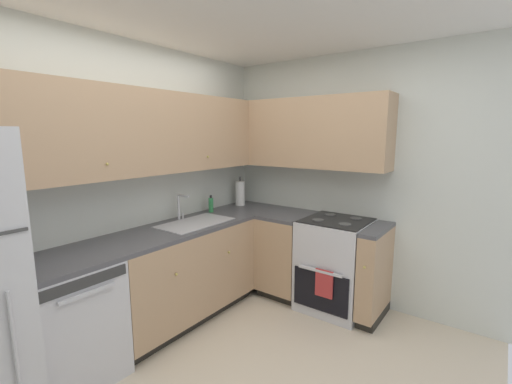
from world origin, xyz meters
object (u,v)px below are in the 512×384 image
oven_range (335,264)px  soap_bottle (211,205)px  paper_towel_roll (240,193)px  dishwasher (68,322)px

oven_range → soap_bottle: 1.43m
oven_range → paper_towel_roll: size_ratio=3.01×
dishwasher → paper_towel_roll: 2.20m
soap_bottle → paper_towel_roll: bearing=-2.4°
dishwasher → paper_towel_roll: (2.11, 0.16, 0.61)m
dishwasher → oven_range: bearing=-27.3°
paper_towel_roll → dishwasher: bearing=-175.7°
paper_towel_roll → soap_bottle: bearing=177.6°
oven_range → soap_bottle: bearing=109.8°
soap_bottle → paper_towel_roll: paper_towel_roll is taller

